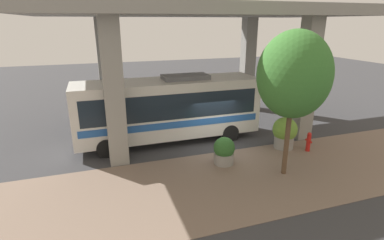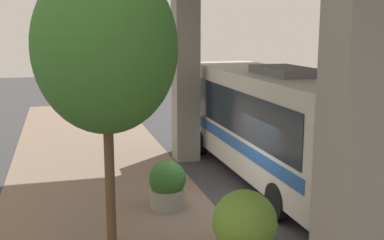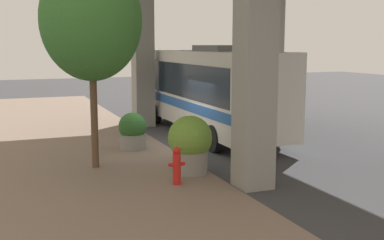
{
  "view_description": "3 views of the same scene",
  "coord_description": "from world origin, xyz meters",
  "px_view_note": "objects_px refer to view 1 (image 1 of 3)",
  "views": [
    {
      "loc": [
        -13.56,
        6.23,
        6.71
      ],
      "look_at": [
        1.5,
        1.21,
        1.47
      ],
      "focal_mm": 28.0,
      "sensor_mm": 36.0,
      "label": 1
    },
    {
      "loc": [
        -4.1,
        -12.09,
        5.01
      ],
      "look_at": [
        -0.35,
        1.42,
        2.32
      ],
      "focal_mm": 45.0,
      "sensor_mm": 36.0,
      "label": 2
    },
    {
      "loc": [
        -5.76,
        -16.63,
        3.87
      ],
      "look_at": [
        1.16,
        0.79,
        0.92
      ],
      "focal_mm": 45.0,
      "sensor_mm": 36.0,
      "label": 3
    }
  ],
  "objects_px": {
    "fire_hydrant": "(309,142)",
    "planter_middle": "(285,133)",
    "street_tree_near": "(294,75)",
    "bus": "(168,106)",
    "planter_front": "(224,151)"
  },
  "relations": [
    {
      "from": "fire_hydrant",
      "to": "planter_middle",
      "type": "distance_m",
      "value": 1.33
    },
    {
      "from": "street_tree_near",
      "to": "fire_hydrant",
      "type": "bearing_deg",
      "value": -57.36
    },
    {
      "from": "bus",
      "to": "fire_hydrant",
      "type": "bearing_deg",
      "value": -120.12
    },
    {
      "from": "planter_front",
      "to": "planter_middle",
      "type": "xyz_separation_m",
      "value": [
        0.74,
        -3.95,
        0.24
      ]
    },
    {
      "from": "planter_middle",
      "to": "street_tree_near",
      "type": "xyz_separation_m",
      "value": [
        -2.54,
        1.73,
        3.67
      ]
    },
    {
      "from": "planter_front",
      "to": "planter_middle",
      "type": "relative_size",
      "value": 0.78
    },
    {
      "from": "planter_middle",
      "to": "street_tree_near",
      "type": "distance_m",
      "value": 4.79
    },
    {
      "from": "planter_front",
      "to": "street_tree_near",
      "type": "distance_m",
      "value": 4.84
    },
    {
      "from": "fire_hydrant",
      "to": "street_tree_near",
      "type": "bearing_deg",
      "value": 122.64
    },
    {
      "from": "bus",
      "to": "street_tree_near",
      "type": "height_order",
      "value": "street_tree_near"
    },
    {
      "from": "bus",
      "to": "fire_hydrant",
      "type": "xyz_separation_m",
      "value": [
        -3.92,
        -6.76,
        -1.53
      ]
    },
    {
      "from": "planter_front",
      "to": "street_tree_near",
      "type": "relative_size",
      "value": 0.21
    },
    {
      "from": "bus",
      "to": "planter_front",
      "type": "height_order",
      "value": "bus"
    },
    {
      "from": "planter_front",
      "to": "planter_middle",
      "type": "distance_m",
      "value": 4.03
    },
    {
      "from": "fire_hydrant",
      "to": "planter_front",
      "type": "bearing_deg",
      "value": 89.39
    }
  ]
}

